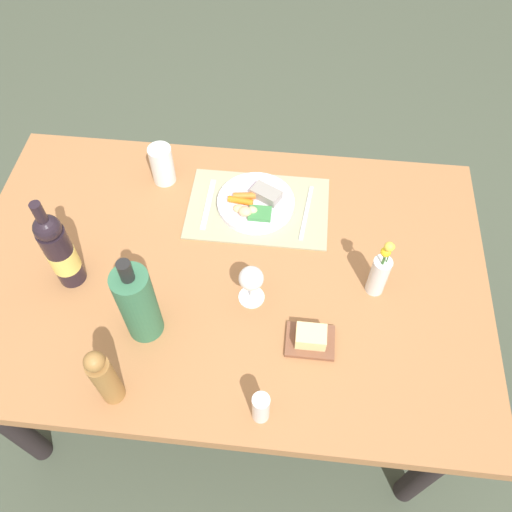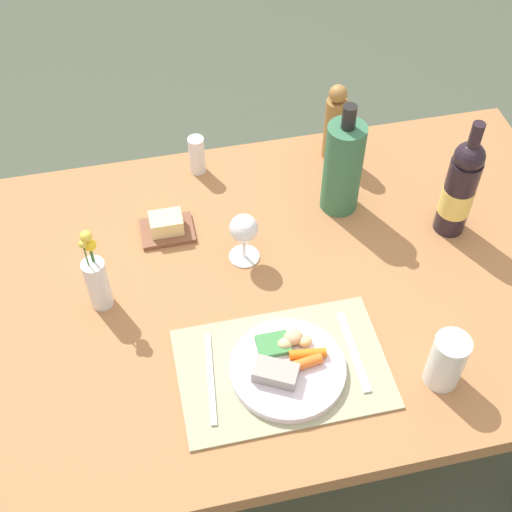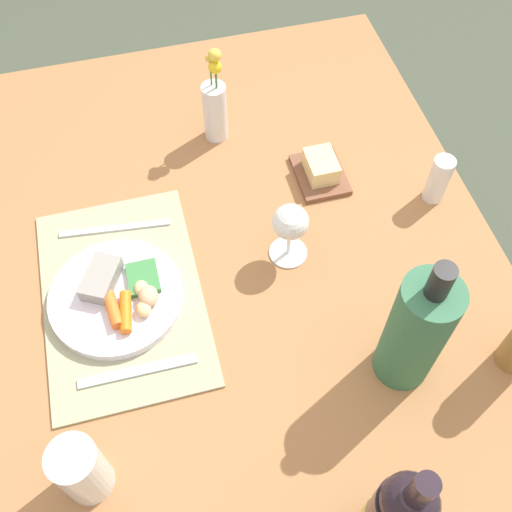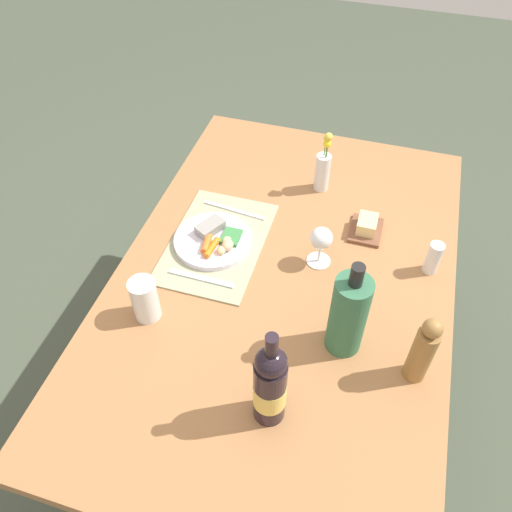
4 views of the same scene
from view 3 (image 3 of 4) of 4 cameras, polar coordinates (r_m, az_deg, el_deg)
name	(u,v)px [view 3 (image 3 of 4)]	position (r m, az deg, el deg)	size (l,w,h in m)	color
ground_plane	(256,428)	(1.82, 0.01, -15.73)	(8.00, 8.00, 0.00)	#454F3E
dining_table	(256,323)	(1.21, 0.02, -6.27)	(1.53, 0.99, 0.74)	#A36D42
placemat	(123,295)	(1.16, -12.33, -3.62)	(0.44, 0.29, 0.01)	#A1A27F
dinner_plate	(117,295)	(1.14, -12.81, -3.59)	(0.24, 0.24, 0.05)	silver
fork	(115,228)	(1.24, -13.00, 2.53)	(0.01, 0.22, 0.01)	silver
knife	(138,371)	(1.08, -10.96, -10.48)	(0.02, 0.20, 0.01)	silver
cooler_bottle	(416,331)	(0.99, 14.71, -6.83)	(0.10, 0.10, 0.31)	#346C4A
flower_vase	(215,107)	(1.33, -3.85, 13.71)	(0.05, 0.05, 0.23)	silver
wine_glass	(290,224)	(1.11, 3.22, 2.96)	(0.07, 0.07, 0.14)	white
salt_shaker	(439,179)	(1.28, 16.66, 6.86)	(0.04, 0.04, 0.11)	white
butter_dish	(321,170)	(1.30, 6.04, 8.01)	(0.13, 0.10, 0.05)	brown
water_tumbler	(83,471)	(0.99, -15.87, -18.77)	(0.07, 0.07, 0.14)	silver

